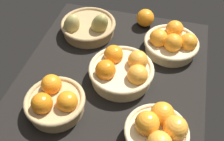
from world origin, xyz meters
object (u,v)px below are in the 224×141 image
object	(u,v)px
basket_near_left_pears	(88,26)
basket_far_right	(158,131)
basket_far_left	(172,42)
basket_center	(122,70)
loose_orange_front_gap	(145,18)
basket_near_right	(55,101)

from	to	relation	value
basket_near_left_pears	basket_far_right	world-z (taller)	basket_near_left_pears
basket_near_left_pears	basket_far_left	xyz separation A→B (cm)	(1.40, 37.71, 0.35)
basket_center	basket_far_left	distance (cm)	26.90
basket_far_right	basket_center	distance (cm)	28.23
basket_far_left	loose_orange_front_gap	distance (cm)	19.82
basket_far_right	basket_center	world-z (taller)	basket_far_right
basket_center	basket_near_right	xyz separation A→B (cm)	(19.88, -18.76, -0.20)
basket_far_right	basket_near_right	distance (cm)	35.76
basket_near_right	basket_far_left	size ratio (longest dim) A/B	0.91
basket_near_left_pears	basket_far_right	distance (cm)	59.17
basket_near_left_pears	basket_far_left	size ratio (longest dim) A/B	1.07
basket_far_left	basket_far_right	bearing A→B (deg)	0.50
basket_far_left	loose_orange_front_gap	xyz separation A→B (cm)	(-14.21, -13.82, -0.20)
basket_center	basket_near_right	world-z (taller)	basket_center
basket_far_right	basket_near_right	bearing A→B (deg)	-94.39
basket_far_right	loose_orange_front_gap	size ratio (longest dim) A/B	2.47
loose_orange_front_gap	basket_far_right	bearing A→B (deg)	13.75
basket_near_left_pears	basket_near_right	bearing A→B (deg)	3.29
basket_center	basket_far_left	bearing A→B (deg)	142.14
basket_near_right	basket_far_left	xyz separation A→B (cm)	(-41.12, 35.26, -0.20)
basket_near_left_pears	loose_orange_front_gap	xyz separation A→B (cm)	(-12.81, 23.89, 0.15)
basket_near_right	loose_orange_front_gap	bearing A→B (deg)	158.81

